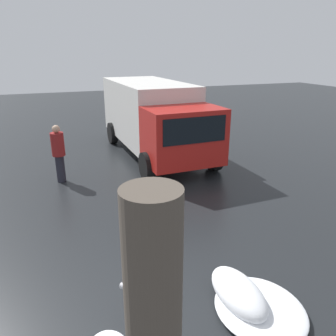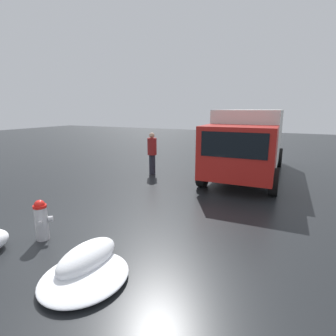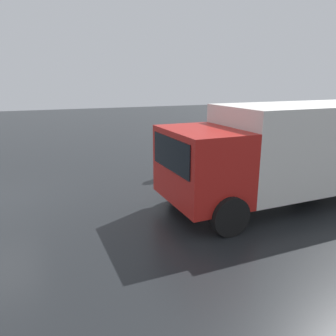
{
  "view_description": "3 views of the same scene",
  "coord_description": "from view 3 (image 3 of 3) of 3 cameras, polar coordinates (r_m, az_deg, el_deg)",
  "views": [
    {
      "loc": [
        -3.94,
        0.95,
        3.85
      ],
      "look_at": [
        3.92,
        -2.06,
        0.81
      ],
      "focal_mm": 35.0,
      "sensor_mm": 36.0,
      "label": 1
    },
    {
      "loc": [
        -3.5,
        -4.64,
        2.74
      ],
      "look_at": [
        3.83,
        -1.15,
        0.9
      ],
      "focal_mm": 28.0,
      "sensor_mm": 36.0,
      "label": 2
    },
    {
      "loc": [
        1.55,
        -9.88,
        3.35
      ],
      "look_at": [
        4.69,
        -2.1,
        1.07
      ],
      "focal_mm": 35.0,
      "sensor_mm": 36.0,
      "label": 3
    }
  ],
  "objects": [
    {
      "name": "delivery_truck",
      "position": [
        9.59,
        20.56,
        3.13
      ],
      "size": [
        6.97,
        2.76,
        2.7
      ],
      "rotation": [
        0.0,
        0.0,
        1.59
      ],
      "color": "red",
      "rests_on": "ground_plane"
    },
    {
      "name": "pedestrian",
      "position": [
        11.71,
        1.19,
        3.49
      ],
      "size": [
        0.39,
        0.39,
        1.78
      ],
      "rotation": [
        0.0,
        0.0,
        1.21
      ],
      "color": "#23232D",
      "rests_on": "ground_plane"
    }
  ]
}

